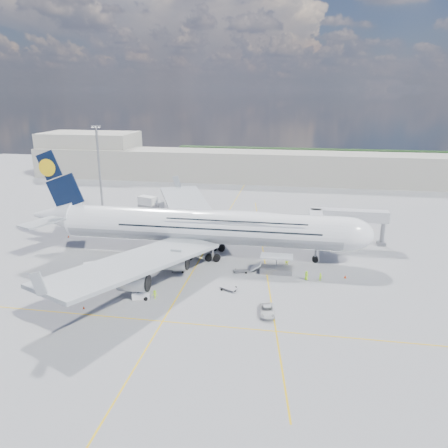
% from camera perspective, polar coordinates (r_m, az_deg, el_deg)
% --- Properties ---
extents(ground, '(300.00, 300.00, 0.00)m').
position_cam_1_polar(ground, '(90.01, -4.20, -6.32)').
color(ground, gray).
rests_on(ground, ground).
extents(taxi_line_main, '(0.25, 220.00, 0.01)m').
position_cam_1_polar(taxi_line_main, '(90.01, -4.20, -6.32)').
color(taxi_line_main, '#E2B00B').
rests_on(taxi_line_main, ground).
extents(taxi_line_cross, '(120.00, 0.25, 0.01)m').
position_cam_1_polar(taxi_line_cross, '(72.79, -8.02, -12.47)').
color(taxi_line_cross, '#E2B00B').
rests_on(taxi_line_cross, ground).
extents(taxi_line_diag, '(14.16, 99.06, 0.01)m').
position_cam_1_polar(taxi_line_diag, '(97.11, 5.29, -4.55)').
color(taxi_line_diag, '#E2B00B').
rests_on(taxi_line_diag, ground).
extents(airliner, '(77.26, 79.15, 23.71)m').
position_cam_1_polar(airliner, '(96.69, -2.74, -0.27)').
color(airliner, white).
rests_on(airliner, ground).
extents(jet_bridge, '(18.80, 12.10, 8.50)m').
position_cam_1_polar(jet_bridge, '(105.49, 14.46, 0.67)').
color(jet_bridge, '#B7B7BC').
rests_on(jet_bridge, ground).
extents(cargo_loader, '(8.53, 3.20, 3.67)m').
position_cam_1_polar(cargo_loader, '(89.92, 6.74, -5.56)').
color(cargo_loader, silver).
rests_on(cargo_loader, ground).
extents(light_mast, '(3.00, 0.70, 25.50)m').
position_cam_1_polar(light_mast, '(140.66, -15.99, 7.25)').
color(light_mast, gray).
rests_on(light_mast, ground).
extents(terminal, '(180.00, 16.00, 12.00)m').
position_cam_1_polar(terminal, '(178.74, 3.03, 7.53)').
color(terminal, '#B2AD9E').
rests_on(terminal, ground).
extents(hangar, '(40.00, 22.00, 18.00)m').
position_cam_1_polar(hangar, '(203.20, -17.03, 8.83)').
color(hangar, '#B2AD9E').
rests_on(hangar, ground).
extents(tree_line, '(160.00, 6.00, 8.00)m').
position_cam_1_polar(tree_line, '(223.22, 14.79, 8.40)').
color(tree_line, '#193814').
rests_on(tree_line, ground).
extents(dolly_row_a, '(3.30, 2.00, 0.46)m').
position_cam_1_polar(dolly_row_a, '(85.35, -18.05, -8.28)').
color(dolly_row_a, gray).
rests_on(dolly_row_a, ground).
extents(dolly_row_b, '(3.31, 2.40, 1.88)m').
position_cam_1_polar(dolly_row_b, '(91.34, -12.05, -5.63)').
color(dolly_row_b, gray).
rests_on(dolly_row_b, ground).
extents(dolly_row_c, '(2.99, 2.04, 1.73)m').
position_cam_1_polar(dolly_row_c, '(90.27, -6.00, -5.66)').
color(dolly_row_c, gray).
rests_on(dolly_row_c, ground).
extents(dolly_back, '(3.26, 2.61, 1.82)m').
position_cam_1_polar(dolly_back, '(94.15, -17.22, -5.36)').
color(dolly_back, gray).
rests_on(dolly_back, ground).
extents(dolly_nose_far, '(3.53, 2.92, 0.46)m').
position_cam_1_polar(dolly_nose_far, '(82.31, 0.62, -8.34)').
color(dolly_nose_far, gray).
rests_on(dolly_nose_far, ground).
extents(dolly_nose_near, '(3.24, 2.41, 0.42)m').
position_cam_1_polar(dolly_nose_near, '(89.80, 2.22, -6.12)').
color(dolly_nose_near, gray).
rests_on(dolly_nose_near, ground).
extents(baggage_tug, '(3.31, 2.22, 1.90)m').
position_cam_1_polar(baggage_tug, '(80.12, -10.81, -9.04)').
color(baggage_tug, silver).
rests_on(baggage_tug, ground).
extents(catering_truck_inner, '(6.39, 4.01, 3.54)m').
position_cam_1_polar(catering_truck_inner, '(118.66, -8.82, 0.23)').
color(catering_truck_inner, gray).
rests_on(catering_truck_inner, ground).
extents(catering_truck_outer, '(8.28, 5.14, 4.60)m').
position_cam_1_polar(catering_truck_outer, '(135.68, -9.64, 2.54)').
color(catering_truck_outer, gray).
rests_on(catering_truck_outer, ground).
extents(service_van, '(2.89, 5.32, 1.42)m').
position_cam_1_polar(service_van, '(74.11, 5.63, -11.18)').
color(service_van, silver).
rests_on(service_van, ground).
extents(crew_nose, '(0.70, 0.66, 1.60)m').
position_cam_1_polar(crew_nose, '(87.79, 12.47, -6.76)').
color(crew_nose, '#B6FC1A').
rests_on(crew_nose, ground).
extents(crew_loader, '(1.20, 1.10, 2.00)m').
position_cam_1_polar(crew_loader, '(93.46, 8.20, -4.89)').
color(crew_loader, '#C4EE19').
rests_on(crew_loader, ground).
extents(crew_wing, '(0.58, 1.11, 1.81)m').
position_cam_1_polar(crew_wing, '(87.59, -15.78, -7.01)').
color(crew_wing, '#E0F519').
rests_on(crew_wing, ground).
extents(crew_van, '(1.05, 1.06, 1.85)m').
position_cam_1_polar(crew_van, '(87.58, 10.71, -6.62)').
color(crew_van, '#A9FF1A').
rests_on(crew_van, ground).
extents(crew_tug, '(1.15, 0.76, 1.67)m').
position_cam_1_polar(crew_tug, '(79.67, -9.02, -9.10)').
color(crew_tug, '#ACEA18').
rests_on(crew_tug, ground).
extents(cone_nose, '(0.50, 0.50, 0.63)m').
position_cam_1_polar(cone_nose, '(90.34, 15.55, -6.64)').
color(cone_nose, '#EF3F0C').
rests_on(cone_nose, ground).
extents(cone_wing_left_inner, '(0.47, 0.47, 0.59)m').
position_cam_1_polar(cone_wing_left_inner, '(104.64, -2.12, -2.69)').
color(cone_wing_left_inner, '#EF3F0C').
rests_on(cone_wing_left_inner, ground).
extents(cone_wing_left_outer, '(0.46, 0.46, 0.59)m').
position_cam_1_polar(cone_wing_left_outer, '(128.00, -4.62, 0.99)').
color(cone_wing_left_outer, '#EF3F0C').
rests_on(cone_wing_left_outer, ground).
extents(cone_wing_right_inner, '(0.44, 0.44, 0.56)m').
position_cam_1_polar(cone_wing_right_inner, '(87.41, -14.34, -7.39)').
color(cone_wing_right_inner, '#EF3F0C').
rests_on(cone_wing_right_inner, ground).
extents(cone_wing_right_outer, '(0.38, 0.38, 0.49)m').
position_cam_1_polar(cone_wing_right_outer, '(79.43, -17.86, -10.33)').
color(cone_wing_right_outer, '#EF3F0C').
rests_on(cone_wing_right_outer, ground).
extents(cone_tail, '(0.43, 0.43, 0.55)m').
position_cam_1_polar(cone_tail, '(117.22, -19.66, -1.53)').
color(cone_tail, '#EF3F0C').
rests_on(cone_tail, ground).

